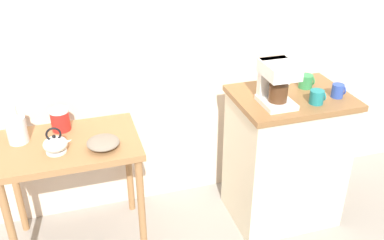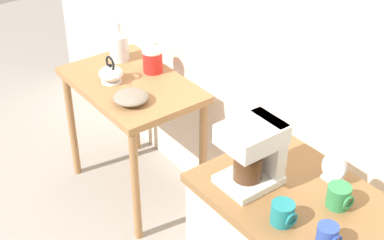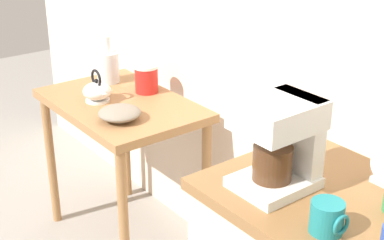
{
  "view_description": "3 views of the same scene",
  "coord_description": "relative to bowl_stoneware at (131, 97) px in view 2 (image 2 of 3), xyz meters",
  "views": [
    {
      "loc": [
        -0.5,
        -2.16,
        2.05
      ],
      "look_at": [
        0.13,
        -0.09,
        0.87
      ],
      "focal_mm": 40.28,
      "sensor_mm": 36.0,
      "label": 1
    },
    {
      "loc": [
        1.89,
        -1.35,
        2.33
      ],
      "look_at": [
        0.17,
        -0.06,
        0.94
      ],
      "focal_mm": 54.62,
      "sensor_mm": 36.0,
      "label": 2
    },
    {
      "loc": [
        1.59,
        -1.16,
        1.73
      ],
      "look_at": [
        0.12,
        -0.03,
        0.92
      ],
      "focal_mm": 53.14,
      "sensor_mm": 36.0,
      "label": 3
    }
  ],
  "objects": [
    {
      "name": "wooden_table",
      "position": [
        -0.19,
        0.12,
        -0.14
      ],
      "size": [
        0.81,
        0.53,
        0.76
      ],
      "color": "#9E7044",
      "rests_on": "ground_plane"
    },
    {
      "name": "bowl_stoneware",
      "position": [
        0.0,
        0.0,
        0.0
      ],
      "size": [
        0.18,
        0.18,
        0.06
      ],
      "color": "gray",
      "rests_on": "wooden_table"
    },
    {
      "name": "teakettle",
      "position": [
        -0.25,
        0.03,
        0.02
      ],
      "size": [
        0.16,
        0.13,
        0.16
      ],
      "color": "white",
      "rests_on": "wooden_table"
    },
    {
      "name": "glass_carafe_vase",
      "position": [
        -0.46,
        0.21,
        0.05
      ],
      "size": [
        0.11,
        0.11,
        0.24
      ],
      "color": "silver",
      "rests_on": "wooden_table"
    },
    {
      "name": "canister_enamel",
      "position": [
        -0.22,
        0.28,
        0.04
      ],
      "size": [
        0.12,
        0.12,
        0.14
      ],
      "color": "red",
      "rests_on": "wooden_table"
    },
    {
      "name": "coffee_maker",
      "position": [
        1.01,
        -0.07,
        0.28
      ],
      "size": [
        0.18,
        0.22,
        0.26
      ],
      "color": "white",
      "rests_on": "kitchen_counter"
    },
    {
      "name": "mug_blue",
      "position": [
        1.41,
        -0.11,
        0.18
      ],
      "size": [
        0.08,
        0.07,
        0.08
      ],
      "color": "#2D4CAD",
      "rests_on": "kitchen_counter"
    },
    {
      "name": "mug_tall_green",
      "position": [
        1.3,
        0.08,
        0.18
      ],
      "size": [
        0.09,
        0.09,
        0.08
      ],
      "color": "#338C4C",
      "rests_on": "kitchen_counter"
    },
    {
      "name": "mug_dark_teal",
      "position": [
        1.24,
        -0.15,
        0.18
      ],
      "size": [
        0.09,
        0.08,
        0.08
      ],
      "color": "teal",
      "rests_on": "kitchen_counter"
    },
    {
      "name": "table_clock",
      "position": [
        1.19,
        0.17,
        0.19
      ],
      "size": [
        0.1,
        0.05,
        0.12
      ],
      "color": "#B2B5BA",
      "rests_on": "kitchen_counter"
    }
  ]
}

